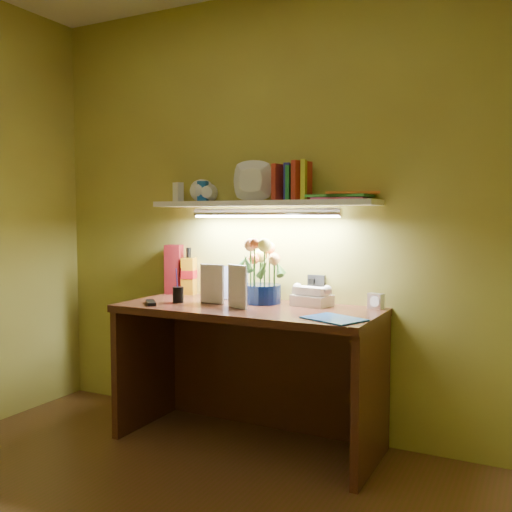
{
  "coord_description": "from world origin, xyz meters",
  "views": [
    {
      "loc": [
        1.4,
        -1.46,
        1.23
      ],
      "look_at": [
        -0.03,
        1.35,
        1.01
      ],
      "focal_mm": 40.0,
      "sensor_mm": 36.0,
      "label": 1
    }
  ],
  "objects": [
    {
      "name": "telephone",
      "position": [
        0.3,
        1.38,
        0.81
      ],
      "size": [
        0.22,
        0.18,
        0.12
      ],
      "primitive_type": null,
      "rotation": [
        0.0,
        0.0,
        -0.17
      ],
      "color": "white",
      "rests_on": "desk"
    },
    {
      "name": "tv_remote",
      "position": [
        -0.51,
        1.03,
        0.76
      ],
      "size": [
        0.14,
        0.15,
        0.02
      ],
      "primitive_type": "cube",
      "rotation": [
        0.0,
        0.0,
        0.74
      ],
      "color": "black",
      "rests_on": "desk"
    },
    {
      "name": "flower_bouquet",
      "position": [
        0.02,
        1.34,
        0.93
      ],
      "size": [
        0.29,
        0.29,
        0.36
      ],
      "primitive_type": null,
      "rotation": [
        0.0,
        0.0,
        0.33
      ],
      "color": "#061032",
      "rests_on": "desk"
    },
    {
      "name": "art_card",
      "position": [
        -0.21,
        1.39,
        0.85
      ],
      "size": [
        0.19,
        0.1,
        0.19
      ],
      "primitive_type": null,
      "rotation": [
        0.0,
        0.0,
        0.33
      ],
      "color": "silver",
      "rests_on": "desk"
    },
    {
      "name": "desk_book_b",
      "position": [
        -0.1,
        1.17,
        0.86
      ],
      "size": [
        0.16,
        0.09,
        0.23
      ],
      "primitive_type": "imported",
      "rotation": [
        0.0,
        0.0,
        -0.48
      ],
      "color": "white",
      "rests_on": "desk"
    },
    {
      "name": "whisky_bottle",
      "position": [
        -0.54,
        1.45,
        0.89
      ],
      "size": [
        0.09,
        0.09,
        0.29
      ],
      "primitive_type": null,
      "rotation": [
        0.0,
        0.0,
        0.24
      ],
      "color": "#C57C0E",
      "rests_on": "desk"
    },
    {
      "name": "desk_book_a",
      "position": [
        -0.3,
        1.21,
        0.86
      ],
      "size": [
        0.16,
        0.05,
        0.22
      ],
      "primitive_type": "imported",
      "rotation": [
        0.0,
        0.0,
        -0.16
      ],
      "color": "silver",
      "rests_on": "desk"
    },
    {
      "name": "whisky_box",
      "position": [
        -0.64,
        1.44,
        0.9
      ],
      "size": [
        0.12,
        0.12,
        0.3
      ],
      "primitive_type": "cube",
      "rotation": [
        0.0,
        0.0,
        0.31
      ],
      "color": "#5B0E10",
      "rests_on": "desk"
    },
    {
      "name": "blue_folder",
      "position": [
        0.54,
        1.04,
        0.75
      ],
      "size": [
        0.32,
        0.28,
        0.01
      ],
      "primitive_type": "cube",
      "rotation": [
        0.0,
        0.0,
        -0.41
      ],
      "color": "#1857B2",
      "rests_on": "desk"
    },
    {
      "name": "pen_cup",
      "position": [
        -0.41,
        1.15,
        0.82
      ],
      "size": [
        0.08,
        0.08,
        0.15
      ],
      "primitive_type": "cylinder",
      "rotation": [
        0.0,
        0.0,
        -0.41
      ],
      "color": "black",
      "rests_on": "desk"
    },
    {
      "name": "desk",
      "position": [
        0.0,
        1.2,
        0.38
      ],
      "size": [
        1.4,
        0.6,
        0.75
      ],
      "primitive_type": "cube",
      "color": "#37190F",
      "rests_on": "ground"
    },
    {
      "name": "desk_clock",
      "position": [
        0.63,
        1.44,
        0.79
      ],
      "size": [
        0.09,
        0.06,
        0.08
      ],
      "primitive_type": "cube",
      "rotation": [
        0.0,
        0.0,
        -0.3
      ],
      "color": "silver",
      "rests_on": "desk"
    },
    {
      "name": "wall_shelf",
      "position": [
        -0.01,
        1.38,
        1.34
      ],
      "size": [
        1.32,
        0.29,
        0.24
      ],
      "color": "white",
      "rests_on": "ground"
    }
  ]
}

